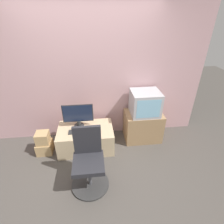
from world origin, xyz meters
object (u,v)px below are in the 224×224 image
at_px(crt_tv, 145,103).
at_px(cardboard_box_lower, 45,147).
at_px(main_monitor, 78,115).
at_px(keyboard, 77,132).
at_px(mouse, 89,130).
at_px(office_chair, 89,164).

bearing_deg(crt_tv, cardboard_box_lower, -173.41).
height_order(main_monitor, keyboard, main_monitor).
height_order(mouse, crt_tv, crt_tv).
relative_size(main_monitor, keyboard, 1.84).
bearing_deg(cardboard_box_lower, mouse, -1.00).
bearing_deg(keyboard, crt_tv, 10.77).
bearing_deg(cardboard_box_lower, main_monitor, 14.09).
relative_size(crt_tv, cardboard_box_lower, 1.89).
height_order(keyboard, mouse, mouse).
distance_m(main_monitor, crt_tv, 1.27).
bearing_deg(main_monitor, mouse, -45.37).
height_order(office_chair, cardboard_box_lower, office_chair).
bearing_deg(keyboard, main_monitor, 80.94).
distance_m(office_chair, cardboard_box_lower, 1.17).
xyz_separation_m(mouse, office_chair, (0.00, -0.75, -0.05)).
distance_m(keyboard, cardboard_box_lower, 0.71).
relative_size(mouse, cardboard_box_lower, 0.19).
xyz_separation_m(main_monitor, cardboard_box_lower, (-0.66, -0.16, -0.56)).
relative_size(keyboard, mouse, 5.81).
height_order(keyboard, office_chair, office_chair).
distance_m(keyboard, crt_tv, 1.36).
bearing_deg(office_chair, crt_tv, 42.62).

